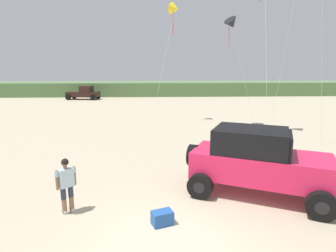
# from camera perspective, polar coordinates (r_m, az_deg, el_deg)

# --- Properties ---
(ground_plane) EXTENTS (220.00, 220.00, 0.00)m
(ground_plane) POSITION_cam_1_polar(r_m,az_deg,el_deg) (7.26, 0.62, -23.08)
(ground_plane) COLOR #C1B293
(dune_ridge) EXTENTS (90.00, 8.82, 2.21)m
(dune_ridge) POSITION_cam_1_polar(r_m,az_deg,el_deg) (48.87, 4.05, 7.88)
(dune_ridge) COLOR #567A47
(dune_ridge) RESTS_ON ground_plane
(jeep) EXTENTS (5.00, 4.00, 2.26)m
(jeep) POSITION_cam_1_polar(r_m,az_deg,el_deg) (9.59, 18.35, -6.85)
(jeep) COLOR #EA2151
(jeep) RESTS_ON ground_plane
(person_watching) EXTENTS (0.50, 0.46, 1.67)m
(person_watching) POSITION_cam_1_polar(r_m,az_deg,el_deg) (8.59, -20.55, -11.04)
(person_watching) COLOR #8C664C
(person_watching) RESTS_ON ground_plane
(cooler_box) EXTENTS (0.65, 0.53, 0.38)m
(cooler_box) POSITION_cam_1_polar(r_m,az_deg,el_deg) (7.82, -1.20, -18.69)
(cooler_box) COLOR #23519E
(cooler_box) RESTS_ON ground_plane
(distant_pickup) EXTENTS (4.81, 2.93, 1.98)m
(distant_pickup) POSITION_cam_1_polar(r_m,az_deg,el_deg) (42.18, -17.19, 6.61)
(distant_pickup) COLOR black
(distant_pickup) RESTS_ON ground_plane
(kite_white_parafoil) EXTENTS (2.71, 6.45, 9.45)m
(kite_white_parafoil) POSITION_cam_1_polar(r_m,az_deg,el_deg) (22.99, 1.45, 23.33)
(kite_white_parafoil) COLOR yellow
(kite_white_parafoil) RESTS_ON ground_plane
(kite_blue_swept) EXTENTS (2.20, 2.74, 8.00)m
(kite_blue_swept) POSITION_cam_1_polar(r_m,az_deg,el_deg) (21.38, 13.20, 20.12)
(kite_blue_swept) COLOR black
(kite_blue_swept) RESTS_ON ground_plane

